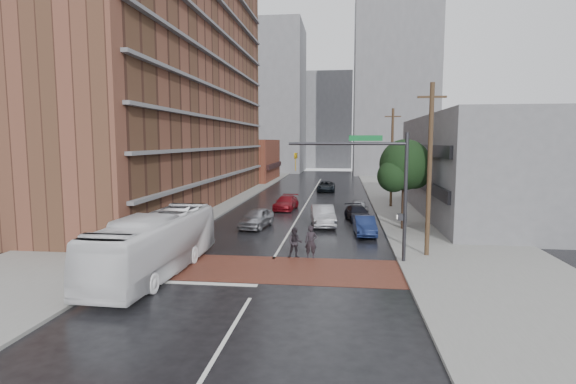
% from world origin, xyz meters
% --- Properties ---
extents(ground, '(160.00, 160.00, 0.00)m').
position_xyz_m(ground, '(0.00, 0.00, 0.00)').
color(ground, black).
rests_on(ground, ground).
extents(crosswalk, '(14.00, 5.00, 0.02)m').
position_xyz_m(crosswalk, '(0.00, 0.50, 0.01)').
color(crosswalk, brown).
rests_on(crosswalk, ground).
extents(sidewalk_west, '(9.00, 90.00, 0.15)m').
position_xyz_m(sidewalk_west, '(-11.50, 25.00, 0.07)').
color(sidewalk_west, gray).
rests_on(sidewalk_west, ground).
extents(sidewalk_east, '(9.00, 90.00, 0.15)m').
position_xyz_m(sidewalk_east, '(11.50, 25.00, 0.07)').
color(sidewalk_east, gray).
rests_on(sidewalk_east, ground).
extents(apartment_block, '(10.00, 44.00, 28.00)m').
position_xyz_m(apartment_block, '(-14.00, 24.00, 14.00)').
color(apartment_block, brown).
rests_on(apartment_block, ground).
extents(storefront_west, '(8.00, 16.00, 7.00)m').
position_xyz_m(storefront_west, '(-12.00, 54.00, 3.50)').
color(storefront_west, brown).
rests_on(storefront_west, ground).
extents(building_east, '(11.00, 26.00, 9.00)m').
position_xyz_m(building_east, '(16.50, 20.00, 4.50)').
color(building_east, slate).
rests_on(building_east, ground).
extents(distant_tower_west, '(18.00, 16.00, 32.00)m').
position_xyz_m(distant_tower_west, '(-14.00, 78.00, 16.00)').
color(distant_tower_west, slate).
rests_on(distant_tower_west, ground).
extents(distant_tower_east, '(16.00, 14.00, 36.00)m').
position_xyz_m(distant_tower_east, '(14.00, 72.00, 18.00)').
color(distant_tower_east, slate).
rests_on(distant_tower_east, ground).
extents(distant_tower_center, '(12.00, 10.00, 24.00)m').
position_xyz_m(distant_tower_center, '(0.00, 95.00, 12.00)').
color(distant_tower_center, slate).
rests_on(distant_tower_center, ground).
extents(street_tree, '(4.20, 4.10, 6.90)m').
position_xyz_m(street_tree, '(8.52, 12.03, 4.73)').
color(street_tree, '#332319').
rests_on(street_tree, ground).
extents(signal_mast, '(6.50, 0.30, 7.20)m').
position_xyz_m(signal_mast, '(5.85, 2.50, 4.73)').
color(signal_mast, '#2D2D33').
rests_on(signal_mast, ground).
extents(utility_pole_near, '(1.60, 0.26, 10.00)m').
position_xyz_m(utility_pole_near, '(8.80, 4.00, 5.14)').
color(utility_pole_near, '#473321').
rests_on(utility_pole_near, ground).
extents(utility_pole_far, '(1.60, 0.26, 10.00)m').
position_xyz_m(utility_pole_far, '(8.80, 24.00, 5.14)').
color(utility_pole_far, '#473321').
rests_on(utility_pole_far, ground).
extents(transit_bus, '(2.88, 11.15, 3.09)m').
position_xyz_m(transit_bus, '(-5.48, -1.00, 1.54)').
color(transit_bus, white).
rests_on(transit_bus, ground).
extents(pedestrian_a, '(0.70, 0.46, 1.91)m').
position_xyz_m(pedestrian_a, '(2.12, 3.00, 0.96)').
color(pedestrian_a, black).
rests_on(pedestrian_a, ground).
extents(pedestrian_b, '(0.93, 0.77, 1.77)m').
position_xyz_m(pedestrian_b, '(1.21, 3.00, 0.88)').
color(pedestrian_b, black).
rests_on(pedestrian_b, ground).
extents(car_travel_a, '(2.49, 4.73, 1.53)m').
position_xyz_m(car_travel_a, '(-2.77, 11.74, 0.77)').
color(car_travel_a, '#A0A1A7').
rests_on(car_travel_a, ground).
extents(car_travel_b, '(2.35, 5.15, 1.64)m').
position_xyz_m(car_travel_b, '(2.36, 13.14, 0.82)').
color(car_travel_b, '#B6B8BF').
rests_on(car_travel_b, ground).
extents(car_travel_c, '(2.35, 4.84, 1.36)m').
position_xyz_m(car_travel_c, '(-1.65, 21.34, 0.68)').
color(car_travel_c, maroon).
rests_on(car_travel_c, ground).
extents(suv_travel, '(2.34, 5.04, 1.40)m').
position_xyz_m(suv_travel, '(1.70, 37.83, 0.70)').
color(suv_travel, black).
rests_on(suv_travel, ground).
extents(car_parked_near, '(1.65, 4.16, 1.35)m').
position_xyz_m(car_parked_near, '(5.52, 10.00, 0.67)').
color(car_parked_near, '#15224C').
rests_on(car_parked_near, ground).
extents(car_parked_mid, '(2.49, 4.55, 1.25)m').
position_xyz_m(car_parked_mid, '(5.20, 16.00, 0.62)').
color(car_parked_mid, black).
rests_on(car_parked_mid, ground).
extents(car_parked_far, '(1.60, 3.92, 1.33)m').
position_xyz_m(car_parked_far, '(5.42, 19.02, 0.67)').
color(car_parked_far, '#A0A3A8').
rests_on(car_parked_far, ground).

